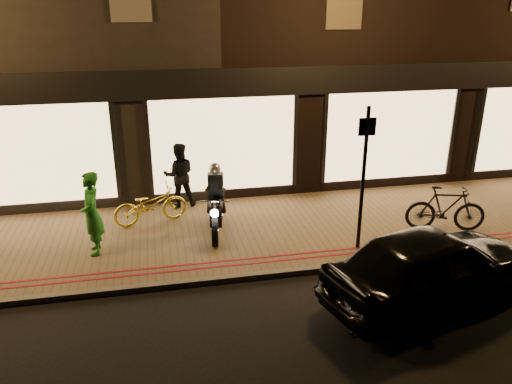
{
  "coord_description": "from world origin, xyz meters",
  "views": [
    {
      "loc": [
        -1.66,
        -8.13,
        4.96
      ],
      "look_at": [
        0.39,
        1.81,
        1.1
      ],
      "focal_mm": 35.0,
      "sensor_mm": 36.0,
      "label": 1
    }
  ],
  "objects_px": {
    "sign_post": "(364,172)",
    "person_green": "(92,214)",
    "motorcycle": "(216,206)",
    "bicycle_gold": "(150,205)",
    "parked_car": "(432,266)"
  },
  "relations": [
    {
      "from": "motorcycle",
      "to": "bicycle_gold",
      "type": "distance_m",
      "value": 1.65
    },
    {
      "from": "sign_post",
      "to": "person_green",
      "type": "bearing_deg",
      "value": 170.78
    },
    {
      "from": "bicycle_gold",
      "to": "parked_car",
      "type": "relative_size",
      "value": 0.42
    },
    {
      "from": "bicycle_gold",
      "to": "parked_car",
      "type": "distance_m",
      "value": 6.31
    },
    {
      "from": "bicycle_gold",
      "to": "person_green",
      "type": "xyz_separation_m",
      "value": [
        -1.13,
        -1.29,
        0.42
      ]
    },
    {
      "from": "parked_car",
      "to": "sign_post",
      "type": "bearing_deg",
      "value": -1.33
    },
    {
      "from": "sign_post",
      "to": "parked_car",
      "type": "height_order",
      "value": "sign_post"
    },
    {
      "from": "person_green",
      "to": "sign_post",
      "type": "bearing_deg",
      "value": 74.46
    },
    {
      "from": "motorcycle",
      "to": "parked_car",
      "type": "bearing_deg",
      "value": -35.63
    },
    {
      "from": "person_green",
      "to": "parked_car",
      "type": "xyz_separation_m",
      "value": [
        5.91,
        -2.83,
        -0.3
      ]
    },
    {
      "from": "person_green",
      "to": "bicycle_gold",
      "type": "bearing_deg",
      "value": 132.39
    },
    {
      "from": "parked_car",
      "to": "bicycle_gold",
      "type": "bearing_deg",
      "value": 32.9
    },
    {
      "from": "motorcycle",
      "to": "sign_post",
      "type": "height_order",
      "value": "sign_post"
    },
    {
      "from": "motorcycle",
      "to": "bicycle_gold",
      "type": "height_order",
      "value": "motorcycle"
    },
    {
      "from": "sign_post",
      "to": "person_green",
      "type": "distance_m",
      "value": 5.52
    }
  ]
}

